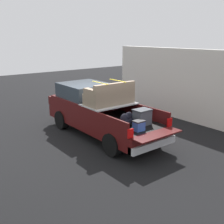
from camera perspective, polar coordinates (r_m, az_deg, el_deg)
The scene contains 3 objects.
ground_plane at distance 10.94m, azimuth -1.94°, elevation -4.89°, with size 40.00×40.00×0.00m, color black.
pickup_truck at distance 10.94m, azimuth -3.14°, elevation 0.42°, with size 6.05×2.06×2.23m.
building_facade at distance 12.91m, azimuth 16.67°, elevation 5.21°, with size 9.57×0.36×3.29m, color silver.
Camera 1 is at (-8.30, 6.02, 3.82)m, focal length 43.69 mm.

